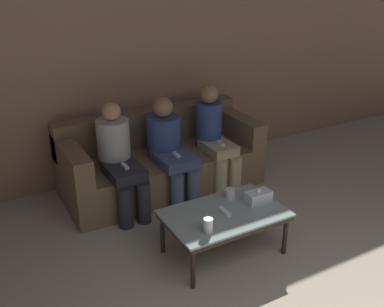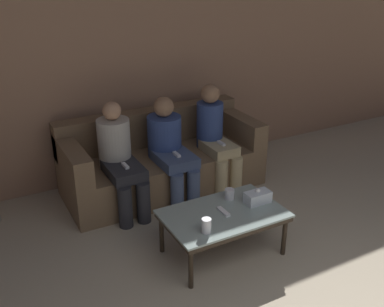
{
  "view_description": "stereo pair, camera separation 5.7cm",
  "coord_description": "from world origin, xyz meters",
  "px_view_note": "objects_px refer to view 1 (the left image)",
  "views": [
    {
      "loc": [
        -1.82,
        -0.4,
        2.31
      ],
      "look_at": [
        0.0,
        2.86,
        0.66
      ],
      "focal_mm": 42.0,
      "sensor_mm": 36.0,
      "label": 1
    },
    {
      "loc": [
        -1.77,
        -0.43,
        2.31
      ],
      "look_at": [
        0.0,
        2.86,
        0.66
      ],
      "focal_mm": 42.0,
      "sensor_mm": 36.0,
      "label": 2
    }
  ],
  "objects_px": {
    "tissue_box": "(258,197)",
    "seated_person_left_end": "(119,156)",
    "game_remote": "(224,211)",
    "seated_person_mid_right": "(214,135)",
    "cup_near_right": "(208,226)",
    "cup_near_left": "(230,194)",
    "seated_person_mid_left": "(169,146)",
    "coffee_table": "(224,217)",
    "couch": "(160,161)"
  },
  "relations": [
    {
      "from": "tissue_box",
      "to": "seated_person_left_end",
      "type": "xyz_separation_m",
      "value": [
        -0.82,
        1.11,
        0.12
      ]
    },
    {
      "from": "game_remote",
      "to": "seated_person_mid_right",
      "type": "distance_m",
      "value": 1.28
    },
    {
      "from": "cup_near_right",
      "to": "game_remote",
      "type": "distance_m",
      "value": 0.32
    },
    {
      "from": "cup_near_left",
      "to": "seated_person_mid_left",
      "type": "relative_size",
      "value": 0.09
    },
    {
      "from": "cup_near_right",
      "to": "seated_person_left_end",
      "type": "xyz_separation_m",
      "value": [
        -0.21,
        1.29,
        0.11
      ]
    },
    {
      "from": "seated_person_mid_right",
      "to": "game_remote",
      "type": "bearing_deg",
      "value": -117.75
    },
    {
      "from": "seated_person_mid_right",
      "to": "coffee_table",
      "type": "bearing_deg",
      "value": -117.75
    },
    {
      "from": "coffee_table",
      "to": "game_remote",
      "type": "bearing_deg",
      "value": -90.0
    },
    {
      "from": "couch",
      "to": "cup_near_left",
      "type": "distance_m",
      "value": 1.18
    },
    {
      "from": "couch",
      "to": "seated_person_left_end",
      "type": "bearing_deg",
      "value": -157.09
    },
    {
      "from": "couch",
      "to": "seated_person_mid_right",
      "type": "xyz_separation_m",
      "value": [
        0.53,
        -0.21,
        0.27
      ]
    },
    {
      "from": "seated_person_mid_left",
      "to": "seated_person_mid_right",
      "type": "relative_size",
      "value": 0.95
    },
    {
      "from": "couch",
      "to": "seated_person_mid_left",
      "type": "xyz_separation_m",
      "value": [
        0.0,
        -0.22,
        0.26
      ]
    },
    {
      "from": "coffee_table",
      "to": "seated_person_mid_left",
      "type": "xyz_separation_m",
      "value": [
        0.06,
        1.12,
        0.2
      ]
    },
    {
      "from": "coffee_table",
      "to": "tissue_box",
      "type": "height_order",
      "value": "tissue_box"
    },
    {
      "from": "cup_near_left",
      "to": "coffee_table",
      "type": "bearing_deg",
      "value": -134.46
    },
    {
      "from": "seated_person_mid_right",
      "to": "cup_near_left",
      "type": "bearing_deg",
      "value": -114.02
    },
    {
      "from": "couch",
      "to": "cup_near_left",
      "type": "relative_size",
      "value": 22.57
    },
    {
      "from": "coffee_table",
      "to": "cup_near_right",
      "type": "height_order",
      "value": "cup_near_right"
    },
    {
      "from": "game_remote",
      "to": "tissue_box",
      "type": "bearing_deg",
      "value": 0.31
    },
    {
      "from": "cup_near_right",
      "to": "seated_person_left_end",
      "type": "relative_size",
      "value": 0.11
    },
    {
      "from": "coffee_table",
      "to": "cup_near_right",
      "type": "bearing_deg",
      "value": -145.79
    },
    {
      "from": "coffee_table",
      "to": "tissue_box",
      "type": "distance_m",
      "value": 0.35
    },
    {
      "from": "coffee_table",
      "to": "seated_person_left_end",
      "type": "bearing_deg",
      "value": 113.27
    },
    {
      "from": "cup_near_left",
      "to": "tissue_box",
      "type": "height_order",
      "value": "tissue_box"
    },
    {
      "from": "tissue_box",
      "to": "game_remote",
      "type": "bearing_deg",
      "value": -179.69
    },
    {
      "from": "cup_near_left",
      "to": "seated_person_mid_left",
      "type": "distance_m",
      "value": 0.97
    },
    {
      "from": "couch",
      "to": "cup_near_right",
      "type": "xyz_separation_m",
      "value": [
        -0.32,
        -1.52,
        0.15
      ]
    },
    {
      "from": "coffee_table",
      "to": "seated_person_mid_right",
      "type": "relative_size",
      "value": 0.89
    },
    {
      "from": "seated_person_left_end",
      "to": "game_remote",
      "type": "bearing_deg",
      "value": -66.73
    },
    {
      "from": "coffee_table",
      "to": "seated_person_left_end",
      "type": "xyz_separation_m",
      "value": [
        -0.48,
        1.11,
        0.21
      ]
    },
    {
      "from": "couch",
      "to": "tissue_box",
      "type": "bearing_deg",
      "value": -78.04
    },
    {
      "from": "game_remote",
      "to": "seated_person_left_end",
      "type": "distance_m",
      "value": 1.22
    },
    {
      "from": "cup_near_right",
      "to": "seated_person_mid_right",
      "type": "bearing_deg",
      "value": 56.72
    },
    {
      "from": "coffee_table",
      "to": "cup_near_left",
      "type": "xyz_separation_m",
      "value": [
        0.17,
        0.17,
        0.09
      ]
    },
    {
      "from": "seated_person_left_end",
      "to": "seated_person_mid_left",
      "type": "relative_size",
      "value": 1.03
    },
    {
      "from": "cup_near_left",
      "to": "game_remote",
      "type": "height_order",
      "value": "cup_near_left"
    },
    {
      "from": "game_remote",
      "to": "seated_person_mid_right",
      "type": "bearing_deg",
      "value": 62.25
    },
    {
      "from": "seated_person_left_end",
      "to": "seated_person_mid_left",
      "type": "distance_m",
      "value": 0.53
    },
    {
      "from": "coffee_table",
      "to": "seated_person_mid_right",
      "type": "height_order",
      "value": "seated_person_mid_right"
    },
    {
      "from": "coffee_table",
      "to": "tissue_box",
      "type": "xyz_separation_m",
      "value": [
        0.34,
        0.0,
        0.09
      ]
    },
    {
      "from": "game_remote",
      "to": "coffee_table",
      "type": "bearing_deg",
      "value": 90.0
    },
    {
      "from": "cup_near_left",
      "to": "seated_person_mid_right",
      "type": "xyz_separation_m",
      "value": [
        0.43,
        0.95,
        0.13
      ]
    },
    {
      "from": "tissue_box",
      "to": "seated_person_mid_right",
      "type": "relative_size",
      "value": 0.2
    },
    {
      "from": "couch",
      "to": "seated_person_mid_left",
      "type": "relative_size",
      "value": 1.99
    },
    {
      "from": "couch",
      "to": "seated_person_mid_right",
      "type": "bearing_deg",
      "value": -21.83
    },
    {
      "from": "couch",
      "to": "cup_near_right",
      "type": "height_order",
      "value": "couch"
    },
    {
      "from": "cup_near_left",
      "to": "cup_near_right",
      "type": "height_order",
      "value": "cup_near_right"
    },
    {
      "from": "seated_person_mid_left",
      "to": "couch",
      "type": "bearing_deg",
      "value": 90.0
    },
    {
      "from": "tissue_box",
      "to": "couch",
      "type": "bearing_deg",
      "value": 101.96
    }
  ]
}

